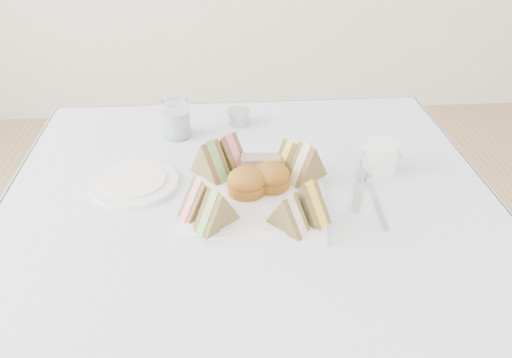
{
  "coord_description": "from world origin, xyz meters",
  "views": [
    {
      "loc": [
        -0.05,
        -0.8,
        1.34
      ],
      "look_at": [
        0.01,
        0.03,
        0.8
      ],
      "focal_mm": 35.0,
      "sensor_mm": 36.0,
      "label": 1
    }
  ],
  "objects": [
    {
      "name": "tea_strainer",
      "position": [
        -0.01,
        0.38,
        0.76
      ],
      "size": [
        0.08,
        0.08,
        0.03
      ],
      "primitive_type": "cylinder",
      "rotation": [
        0.0,
        0.0,
        -0.39
      ],
      "color": "#B0B0BC",
      "rests_on": "tablecloth"
    },
    {
      "name": "water_glass",
      "position": [
        -0.16,
        0.32,
        0.79
      ],
      "size": [
        0.08,
        0.08,
        0.1
      ],
      "primitive_type": "cylinder",
      "rotation": [
        0.0,
        0.0,
        -0.22
      ],
      "color": "white",
      "rests_on": "tablecloth"
    },
    {
      "name": "sandwich_fl_a",
      "position": [
        -0.1,
        -0.02,
        0.8
      ],
      "size": [
        0.09,
        0.08,
        0.08
      ],
      "primitive_type": null,
      "rotation": [
        0.0,
        0.0,
        0.59
      ],
      "color": "brown",
      "rests_on": "serving_plate"
    },
    {
      "name": "sandwich_br_a",
      "position": [
        0.12,
        0.08,
        0.8
      ],
      "size": [
        0.1,
        0.1,
        0.08
      ],
      "primitive_type": null,
      "rotation": [
        0.0,
        0.0,
        -2.45
      ],
      "color": "brown",
      "rests_on": "serving_plate"
    },
    {
      "name": "sandwich_bl_a",
      "position": [
        -0.08,
        0.11,
        0.8
      ],
      "size": [
        0.09,
        0.1,
        0.08
      ],
      "primitive_type": null,
      "rotation": [
        0.0,
        0.0,
        2.23
      ],
      "color": "brown",
      "rests_on": "serving_plate"
    },
    {
      "name": "sandwich_fl_b",
      "position": [
        -0.07,
        -0.06,
        0.8
      ],
      "size": [
        0.09,
        0.09,
        0.08
      ],
      "primitive_type": null,
      "rotation": [
        0.0,
        0.0,
        0.72
      ],
      "color": "brown",
      "rests_on": "serving_plate"
    },
    {
      "name": "scone_right",
      "position": [
        0.05,
        0.06,
        0.78
      ],
      "size": [
        0.09,
        0.09,
        0.05
      ],
      "primitive_type": "cylinder",
      "rotation": [
        0.0,
        0.0,
        0.17
      ],
      "color": "#8E5912",
      "rests_on": "serving_plate"
    },
    {
      "name": "sandwich_bl_b",
      "position": [
        -0.04,
        0.14,
        0.8
      ],
      "size": [
        0.1,
        0.1,
        0.08
      ],
      "primitive_type": null,
      "rotation": [
        0.0,
        0.0,
        2.31
      ],
      "color": "brown",
      "rests_on": "serving_plate"
    },
    {
      "name": "sandwich_fr_b",
      "position": [
        0.06,
        -0.08,
        0.79
      ],
      "size": [
        0.08,
        0.09,
        0.07
      ],
      "primitive_type": null,
      "rotation": [
        0.0,
        0.0,
        -0.82
      ],
      "color": "brown",
      "rests_on": "serving_plate"
    },
    {
      "name": "side_plate",
      "position": [
        -0.24,
        0.11,
        0.75
      ],
      "size": [
        0.2,
        0.2,
        0.01
      ],
      "primitive_type": "cylinder",
      "rotation": [
        0.0,
        0.0,
        0.08
      ],
      "color": "white",
      "rests_on": "tablecloth"
    },
    {
      "name": "tablecloth",
      "position": [
        0.0,
        0.0,
        0.74
      ],
      "size": [
        1.02,
        1.02,
        0.01
      ],
      "primitive_type": "cube",
      "color": "silver",
      "rests_on": "table"
    },
    {
      "name": "serving_plate",
      "position": [
        0.01,
        0.03,
        0.75
      ],
      "size": [
        0.31,
        0.31,
        0.01
      ],
      "primitive_type": "cube",
      "rotation": [
        0.0,
        0.0,
        -0.14
      ],
      "color": "white",
      "rests_on": "tablecloth"
    },
    {
      "name": "sandwich_fr_a",
      "position": [
        0.1,
        -0.05,
        0.8
      ],
      "size": [
        0.09,
        0.1,
        0.08
      ],
      "primitive_type": null,
      "rotation": [
        0.0,
        0.0,
        -0.89
      ],
      "color": "brown",
      "rests_on": "serving_plate"
    },
    {
      "name": "sandwich_br_b",
      "position": [
        0.09,
        0.12,
        0.79
      ],
      "size": [
        0.09,
        0.08,
        0.07
      ],
      "primitive_type": null,
      "rotation": [
        0.0,
        0.0,
        -2.41
      ],
      "color": "brown",
      "rests_on": "serving_plate"
    },
    {
      "name": "fork",
      "position": [
        0.25,
        -0.0,
        0.75
      ],
      "size": [
        0.02,
        0.17,
        0.0
      ],
      "primitive_type": "cube",
      "rotation": [
        0.0,
        0.0,
        -0.06
      ],
      "color": "#B0B0BC",
      "rests_on": "tablecloth"
    },
    {
      "name": "table",
      "position": [
        0.0,
        0.0,
        0.37
      ],
      "size": [
        0.9,
        0.9,
        0.74
      ],
      "primitive_type": "cube",
      "color": "brown",
      "rests_on": "floor"
    },
    {
      "name": "creamer_jug",
      "position": [
        0.3,
        0.13,
        0.78
      ],
      "size": [
        0.08,
        0.08,
        0.07
      ],
      "primitive_type": "cylinder",
      "rotation": [
        0.0,
        0.0,
        -0.04
      ],
      "color": "white",
      "rests_on": "tablecloth"
    },
    {
      "name": "knife",
      "position": [
        0.24,
        0.07,
        0.75
      ],
      "size": [
        0.08,
        0.2,
        0.0
      ],
      "primitive_type": "cube",
      "rotation": [
        0.0,
        0.0,
        -0.35
      ],
      "color": "#B0B0BC",
      "rests_on": "tablecloth"
    },
    {
      "name": "scone_left",
      "position": [
        -0.01,
        0.04,
        0.78
      ],
      "size": [
        0.09,
        0.09,
        0.05
      ],
      "primitive_type": "cylinder",
      "rotation": [
        0.0,
        0.0,
        -0.11
      ],
      "color": "#8E5912",
      "rests_on": "serving_plate"
    },
    {
      "name": "pastry_slice",
      "position": [
        0.03,
        0.12,
        0.78
      ],
      "size": [
        0.09,
        0.04,
        0.04
      ],
      "primitive_type": "cube",
      "rotation": [
        0.0,
        0.0,
        -0.07
      ],
      "color": "tan",
      "rests_on": "serving_plate"
    }
  ]
}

